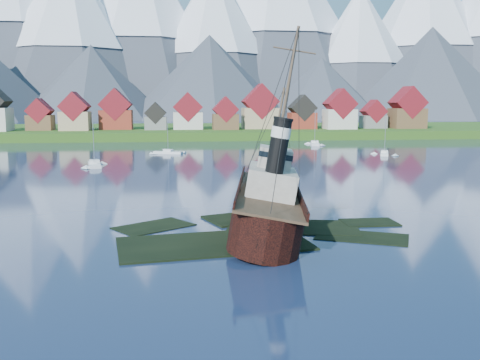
{
  "coord_description": "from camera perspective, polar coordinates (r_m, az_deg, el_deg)",
  "views": [
    {
      "loc": [
        -6.36,
        -51.48,
        13.55
      ],
      "look_at": [
        0.47,
        6.0,
        5.0
      ],
      "focal_mm": 40.0,
      "sensor_mm": 36.0,
      "label": 1
    }
  ],
  "objects": [
    {
      "name": "sailboat_a",
      "position": [
        116.35,
        -15.26,
        1.54
      ],
      "size": [
        4.08,
        9.59,
        11.38
      ],
      "rotation": [
        0.0,
        0.0,
        0.19
      ],
      "color": "silver",
      "rests_on": "ground"
    },
    {
      "name": "shoal",
      "position": [
        56.0,
        1.8,
        -5.97
      ],
      "size": [
        31.71,
        21.24,
        1.14
      ],
      "color": "black",
      "rests_on": "ground"
    },
    {
      "name": "ground",
      "position": [
        53.61,
        0.26,
        -6.24
      ],
      "size": [
        1400.0,
        1400.0,
        0.0
      ],
      "primitive_type": "plane",
      "color": "#192646",
      "rests_on": "ground"
    },
    {
      "name": "sailboat_d",
      "position": [
        140.59,
        15.15,
        2.67
      ],
      "size": [
        4.53,
        7.62,
        10.18
      ],
      "rotation": [
        0.0,
        0.0,
        -0.38
      ],
      "color": "silver",
      "rests_on": "ground"
    },
    {
      "name": "mountains",
      "position": [
        538.14,
        -6.37,
        16.45
      ],
      "size": [
        965.0,
        340.0,
        205.0
      ],
      "color": "#2D333D",
      "rests_on": "ground"
    },
    {
      "name": "sailboat_e",
      "position": [
        169.03,
        7.97,
        3.81
      ],
      "size": [
        4.36,
        10.19,
        11.48
      ],
      "rotation": [
        0.0,
        0.0,
        -0.2
      ],
      "color": "silver",
      "rests_on": "ground"
    },
    {
      "name": "town",
      "position": [
        205.47,
        -14.36,
        6.87
      ],
      "size": [
        250.96,
        16.69,
        17.3
      ],
      "color": "maroon",
      "rests_on": "ground"
    },
    {
      "name": "sailboat_c",
      "position": [
        140.41,
        -7.68,
        2.88
      ],
      "size": [
        7.84,
        4.6,
        9.89
      ],
      "rotation": [
        0.0,
        0.0,
        1.2
      ],
      "color": "silver",
      "rests_on": "ground"
    },
    {
      "name": "seawall",
      "position": [
        184.09,
        -4.79,
        4.15
      ],
      "size": [
        600.0,
        2.5,
        2.0
      ],
      "primitive_type": "cube",
      "color": "#3F3D38",
      "rests_on": "ground"
    },
    {
      "name": "shore_bank",
      "position": [
        221.99,
        -5.14,
        4.87
      ],
      "size": [
        600.0,
        80.0,
        3.2
      ],
      "primitive_type": "cube",
      "color": "#2B4E16",
      "rests_on": "ground"
    },
    {
      "name": "tugboat_wreck",
      "position": [
        57.44,
        2.17,
        -2.4
      ],
      "size": [
        6.47,
        27.87,
        22.09
      ],
      "rotation": [
        0.0,
        0.16,
        -0.16
      ],
      "color": "black",
      "rests_on": "ground"
    }
  ]
}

